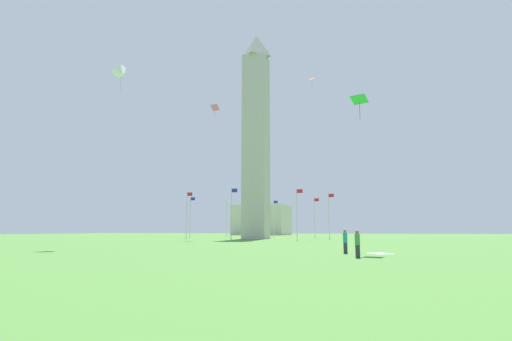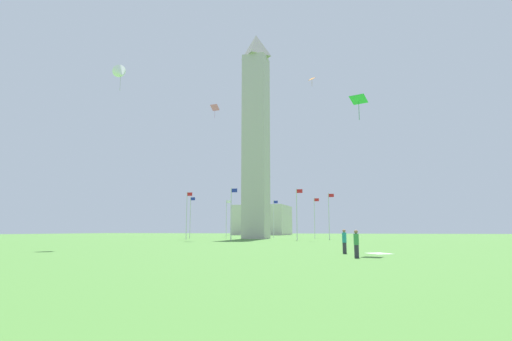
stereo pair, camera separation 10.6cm
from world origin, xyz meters
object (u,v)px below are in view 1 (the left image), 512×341
(obelisk_monument, at_px, (256,133))
(person_green_shirt, at_px, (357,244))
(flagpole_w, at_px, (232,212))
(kite_orange_diamond, at_px, (312,79))
(person_teal_shirt, at_px, (345,241))
(flagpole_ne, at_px, (315,216))
(flagpole_se, at_px, (226,217))
(flagpole_sw, at_px, (187,213))
(flagpole_n, at_px, (329,214))
(flagpole_nw, at_px, (297,212))
(distant_building, at_px, (262,220))
(kite_green_diamond, at_px, (359,100))
(kite_white_delta, at_px, (121,73))
(kite_pink_diamond, at_px, (215,108))
(flagpole_e, at_px, (274,217))
(flagpole_s, at_px, (190,216))

(obelisk_monument, height_order, person_green_shirt, obelisk_monument)
(flagpole_w, height_order, person_green_shirt, flagpole_w)
(kite_orange_diamond, bearing_deg, person_teal_shirt, -79.14)
(flagpole_ne, bearing_deg, flagpole_se, 180.00)
(flagpole_ne, xyz_separation_m, flagpole_se, (-20.78, 0.00, 0.00))
(flagpole_sw, relative_size, flagpole_w, 1.00)
(flagpole_sw, xyz_separation_m, kite_orange_diamond, (22.52, 8.92, 27.02))
(flagpole_n, relative_size, flagpole_nw, 1.00)
(flagpole_w, xyz_separation_m, distant_building, (-16.70, 78.98, 0.49))
(flagpole_sw, height_order, kite_green_diamond, kite_green_diamond)
(flagpole_n, bearing_deg, kite_green_diamond, -80.37)
(kite_white_delta, height_order, kite_pink_diamond, kite_pink_diamond)
(kite_pink_diamond, bearing_deg, flagpole_sw, -179.57)
(flagpole_se, xyz_separation_m, kite_green_diamond, (32.71, -55.33, 7.71))
(flagpole_se, height_order, distant_building, distant_building)
(person_teal_shirt, bearing_deg, flagpole_n, -19.50)
(flagpole_e, height_order, flagpole_w, same)
(flagpole_n, xyz_separation_m, flagpole_nw, (-4.30, -10.39, 0.00))
(flagpole_ne, bearing_deg, distant_building, 116.69)
(flagpole_sw, bearing_deg, obelisk_monument, 45.15)
(obelisk_monument, distance_m, flagpole_s, 22.50)
(flagpole_n, height_order, flagpole_nw, same)
(flagpole_s, relative_size, kite_white_delta, 2.93)
(flagpole_n, bearing_deg, flagpole_se, 157.50)
(person_teal_shirt, xyz_separation_m, kite_white_delta, (-23.87, 5.03, 17.90))
(kite_white_delta, distance_m, kite_pink_diamond, 32.78)
(person_teal_shirt, xyz_separation_m, person_green_shirt, (1.07, -4.57, -0.02))
(flagpole_ne, distance_m, person_green_shirt, 63.71)
(obelisk_monument, height_order, kite_pink_diamond, obelisk_monument)
(obelisk_monument, bearing_deg, kite_green_diamond, -63.53)
(flagpole_nw, height_order, person_teal_shirt, flagpole_nw)
(flagpole_n, distance_m, flagpole_nw, 11.25)
(person_green_shirt, height_order, kite_green_diamond, kite_green_diamond)
(flagpole_sw, distance_m, flagpole_nw, 20.78)
(flagpole_ne, relative_size, flagpole_nw, 1.00)
(flagpole_e, bearing_deg, distant_building, 108.61)
(flagpole_ne, relative_size, kite_green_diamond, 4.40)
(flagpole_n, distance_m, flagpole_e, 20.78)
(flagpole_w, relative_size, person_teal_shirt, 4.95)
(person_teal_shirt, distance_m, kite_green_diamond, 12.00)
(flagpole_nw, distance_m, person_green_shirt, 43.50)
(flagpole_n, bearing_deg, flagpole_w, -135.00)
(person_teal_shirt, bearing_deg, kite_green_diamond, -54.27)
(person_green_shirt, xyz_separation_m, distant_building, (-38.74, 116.40, 4.44))
(person_green_shirt, bearing_deg, flagpole_sw, 18.76)
(flagpole_se, relative_size, person_green_shirt, 5.07)
(flagpole_ne, relative_size, person_green_shirt, 5.07)
(flagpole_nw, height_order, distant_building, distant_building)
(kite_pink_diamond, bearing_deg, person_teal_shirt, -54.94)
(flagpole_s, distance_m, flagpole_sw, 11.25)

